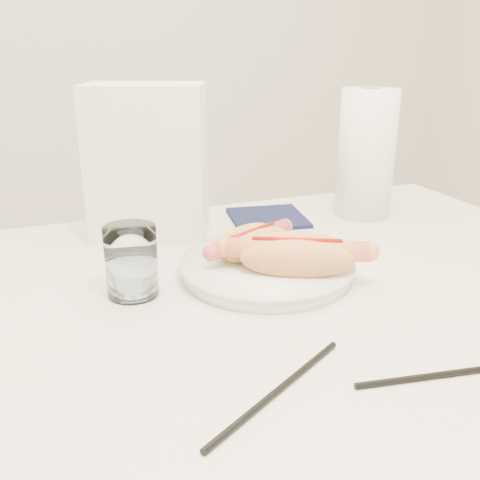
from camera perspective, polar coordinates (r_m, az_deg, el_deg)
name	(u,v)px	position (r m, az deg, el deg)	size (l,w,h in m)	color
table	(247,327)	(0.80, 0.78, -8.96)	(1.20, 0.80, 0.75)	silver
plate	(266,269)	(0.82, 2.75, -3.04)	(0.25, 0.25, 0.02)	white
hotdog_left	(250,243)	(0.83, 1.07, -0.30)	(0.16, 0.11, 0.04)	tan
hotdog_right	(296,255)	(0.77, 5.87, -1.58)	(0.19, 0.14, 0.05)	#E29858
water_glass	(131,261)	(0.76, -11.18, -2.17)	(0.07, 0.07, 0.10)	silver
chopstick_near	(278,390)	(0.57, 3.94, -15.28)	(0.01, 0.01, 0.22)	black
chopstick_far	(453,373)	(0.63, 21.18, -12.73)	(0.01, 0.01, 0.22)	black
napkin_box	(148,163)	(0.96, -9.55, 7.91)	(0.20, 0.11, 0.26)	white
navy_napkin	(268,218)	(1.07, 2.87, 2.33)	(0.14, 0.14, 0.01)	#101433
paper_towel_roll	(366,154)	(1.10, 12.95, 8.70)	(0.11, 0.11, 0.24)	white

